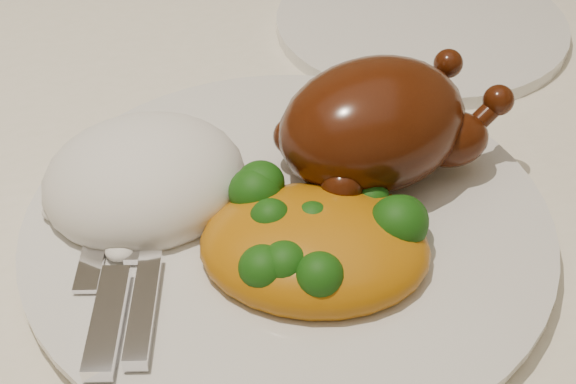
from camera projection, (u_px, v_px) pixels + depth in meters
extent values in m
cylinder|color=brown|center=(571.00, 123.00, 1.28)|extent=(0.07, 0.07, 0.72)
cube|color=brown|center=(66.00, 121.00, 0.63)|extent=(1.60, 0.90, 0.04)
cube|color=white|center=(60.00, 95.00, 0.61)|extent=(1.72, 1.02, 0.01)
cylinder|color=silver|center=(288.00, 225.00, 0.49)|extent=(0.40, 0.40, 0.01)
cylinder|color=silver|center=(420.00, 24.00, 0.68)|extent=(0.32, 0.32, 0.01)
ellipsoid|color=#4B1A08|center=(373.00, 125.00, 0.49)|extent=(0.14, 0.13, 0.08)
ellipsoid|color=#4B1A08|center=(363.00, 106.00, 0.47)|extent=(0.07, 0.06, 0.03)
ellipsoid|color=#4B1A08|center=(452.00, 139.00, 0.50)|extent=(0.05, 0.04, 0.04)
sphere|color=#4B1A08|center=(498.00, 100.00, 0.50)|extent=(0.02, 0.02, 0.02)
ellipsoid|color=#4B1A08|center=(404.00, 100.00, 0.53)|extent=(0.05, 0.04, 0.04)
sphere|color=#4B1A08|center=(448.00, 64.00, 0.53)|extent=(0.02, 0.02, 0.02)
sphere|color=#4B1A08|center=(342.00, 187.00, 0.46)|extent=(0.03, 0.03, 0.03)
sphere|color=#4B1A08|center=(293.00, 136.00, 0.50)|extent=(0.03, 0.03, 0.03)
ellipsoid|color=white|center=(145.00, 180.00, 0.49)|extent=(0.14, 0.13, 0.07)
ellipsoid|color=#B9710B|center=(315.00, 248.00, 0.45)|extent=(0.15, 0.14, 0.05)
ellipsoid|color=#B9710B|center=(368.00, 226.00, 0.46)|extent=(0.06, 0.05, 0.03)
ellipsoid|color=#0E3709|center=(398.00, 224.00, 0.45)|extent=(0.03, 0.03, 0.03)
ellipsoid|color=#0E3709|center=(367.00, 208.00, 0.47)|extent=(0.02, 0.02, 0.02)
ellipsoid|color=#0E3709|center=(255.00, 192.00, 0.47)|extent=(0.03, 0.03, 0.03)
ellipsoid|color=#0E3709|center=(371.00, 200.00, 0.47)|extent=(0.02, 0.02, 0.02)
ellipsoid|color=#0E3709|center=(312.00, 222.00, 0.45)|extent=(0.02, 0.02, 0.02)
ellipsoid|color=#0E3709|center=(402.00, 221.00, 0.46)|extent=(0.03, 0.03, 0.03)
ellipsoid|color=#0E3709|center=(263.00, 268.00, 0.42)|extent=(0.03, 0.03, 0.02)
ellipsoid|color=#0E3709|center=(285.00, 264.00, 0.42)|extent=(0.03, 0.03, 0.02)
ellipsoid|color=#0E3709|center=(320.00, 276.00, 0.42)|extent=(0.03, 0.03, 0.02)
ellipsoid|color=#0E3709|center=(261.00, 182.00, 0.47)|extent=(0.03, 0.03, 0.02)
ellipsoid|color=#0E3709|center=(271.00, 221.00, 0.45)|extent=(0.02, 0.02, 0.03)
cube|color=silver|center=(101.00, 220.00, 0.47)|extent=(0.04, 0.11, 0.00)
cube|color=silver|center=(108.00, 321.00, 0.41)|extent=(0.03, 0.07, 0.01)
cube|color=silver|center=(144.00, 308.00, 0.42)|extent=(0.03, 0.08, 0.01)
cube|color=silver|center=(133.00, 215.00, 0.48)|extent=(0.03, 0.08, 0.00)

